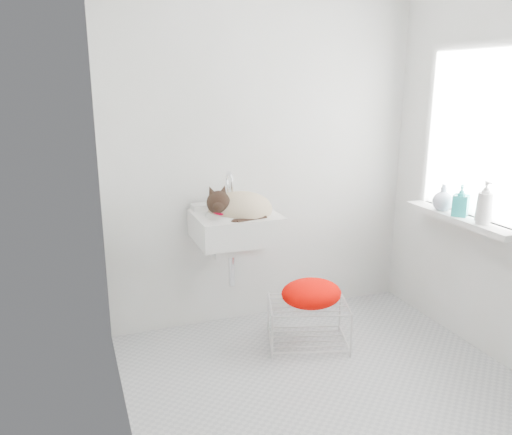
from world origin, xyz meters
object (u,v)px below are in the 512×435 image
object	(u,v)px
bottle_c	(442,210)
sink	(236,214)
wire_rack	(308,323)
cat	(238,208)
bottle_b	(459,216)
bottle_a	(482,224)

from	to	relation	value
bottle_c	sink	bearing A→B (deg)	163.54
wire_rack	bottle_c	bearing A→B (deg)	-5.80
cat	bottle_b	xyz separation A→B (m)	(1.28, -0.53, -0.04)
sink	cat	distance (m)	0.05
wire_rack	cat	bearing A→B (deg)	143.99
sink	bottle_b	bearing A→B (deg)	-22.77
cat	bottle_b	distance (m)	1.39
cat	bottle_b	size ratio (longest dim) A/B	2.23
cat	sink	bearing A→B (deg)	131.52
bottle_c	wire_rack	bearing A→B (deg)	174.20
bottle_a	bottle_b	size ratio (longest dim) A/B	1.10
sink	bottle_c	distance (m)	1.35
bottle_a	bottle_b	xyz separation A→B (m)	(0.00, 0.19, 0.00)
bottle_a	bottle_b	distance (m)	0.19
bottle_b	bottle_a	bearing A→B (deg)	-90.00
bottle_b	bottle_c	bearing A→B (deg)	90.00
bottle_a	bottle_c	size ratio (longest dim) A/B	1.28
bottle_a	wire_rack	bearing A→B (deg)	153.82
sink	bottle_c	world-z (taller)	sink
bottle_b	cat	bearing A→B (deg)	157.68
sink	bottle_a	xyz separation A→B (m)	(1.30, -0.74, 0.00)
bottle_b	bottle_c	xyz separation A→B (m)	(0.00, 0.16, 0.00)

